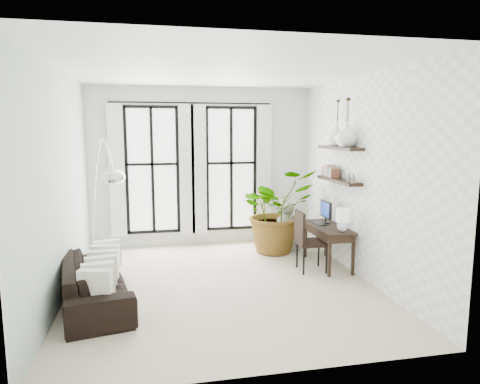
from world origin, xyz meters
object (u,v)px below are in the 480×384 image
object	(u,v)px
arc_lamp	(101,176)
sofa	(95,282)
desk	(329,229)
plant	(276,210)
buddha	(287,230)
desk_chair	(306,237)

from	to	relation	value
arc_lamp	sofa	bearing A→B (deg)	-104.54
desk	sofa	bearing A→B (deg)	-167.20
plant	arc_lamp	bearing A→B (deg)	-152.50
arc_lamp	buddha	size ratio (longest dim) A/B	2.39
desk	buddha	size ratio (longest dim) A/B	1.28
sofa	desk_chair	distance (m)	3.38
desk	desk_chair	xyz separation A→B (m)	(-0.46, -0.12, -0.10)
sofa	plant	size ratio (longest dim) A/B	1.28
sofa	arc_lamp	bearing A→B (deg)	-25.57
sofa	buddha	distance (m)	3.97
sofa	desk	bearing A→B (deg)	-88.24
plant	desk	xyz separation A→B (m)	(0.63, -1.12, -0.13)
desk_chair	sofa	bearing A→B (deg)	-164.92
plant	desk_chair	world-z (taller)	plant
sofa	desk	distance (m)	3.86
sofa	desk_chair	size ratio (longest dim) A/B	2.03
desk_chair	arc_lamp	world-z (taller)	arc_lamp
sofa	buddha	world-z (taller)	buddha
sofa	buddha	bearing A→B (deg)	-69.57
desk_chair	buddha	xyz separation A→B (m)	(0.09, 1.34, -0.19)
desk	desk_chair	size ratio (longest dim) A/B	1.17
desk_chair	buddha	world-z (taller)	desk_chair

